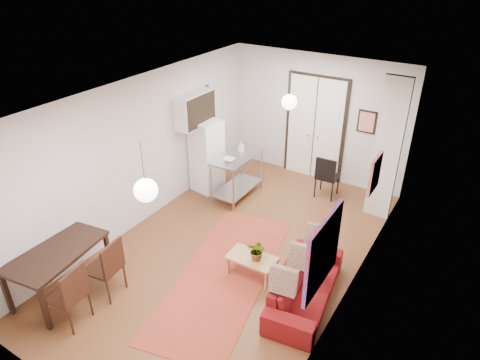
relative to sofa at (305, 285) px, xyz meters
The scene contains 27 objects.
floor 1.68m from the sofa, 163.97° to the left, with size 7.00×7.00×0.00m, color brown.
ceiling 3.10m from the sofa, 163.97° to the left, with size 4.20×7.00×0.02m, color white.
wall_back 4.42m from the sofa, 111.96° to the left, with size 4.20×0.02×2.90m, color silver.
wall_front 3.63m from the sofa, 117.68° to the right, with size 4.20×0.02×2.90m, color silver.
wall_left 3.90m from the sofa, behind, with size 0.02×7.00×2.90m, color silver.
wall_right 1.35m from the sofa, 42.28° to the left, with size 0.02×7.00×2.90m, color silver.
double_doors 4.32m from the sofa, 112.18° to the left, with size 1.44×0.06×2.50m, color white.
stub_partition 3.24m from the sofa, 85.17° to the left, with size 0.50×0.10×2.90m, color silver.
wall_cabinet 4.34m from the sofa, 150.88° to the left, with size 0.35×1.00×0.70m, color white.
painting_popart 1.65m from the sofa, 58.81° to the right, with size 0.05×1.00×1.00m, color red.
painting_abstract 2.03m from the sofa, 69.15° to the left, with size 0.05×0.50×0.60m, color beige.
poster_back 4.17m from the sofa, 96.47° to the left, with size 0.40×0.03×0.50m, color red.
print_left 4.72m from the sofa, 146.15° to the left, with size 0.03×0.44×0.54m, color #9D7341.
pendant_back 3.53m from the sofa, 122.99° to the left, with size 0.30×0.30×0.80m.
pendant_front 2.96m from the sofa, 135.99° to the right, with size 0.30×0.30×0.80m.
kilim_rug 1.43m from the sofa, behind, with size 1.38×3.69×0.01m, color #A73D29.
sofa is the anchor object (origin of this frame).
coffee_table 1.00m from the sofa, behind, with size 0.83×0.47×0.36m.
potted_plant 0.93m from the sofa, behind, with size 0.28×0.32×0.35m, color #2D622C.
kitchen_counter 3.41m from the sofa, 140.29° to the left, with size 0.65×1.28×0.98m.
bowl 3.28m from the sofa, 144.42° to the left, with size 0.23×0.23×0.06m, color beige.
soap_bottle 3.68m from the sofa, 137.73° to the left, with size 0.09×0.09×0.20m, color #509DAE.
fridge 3.97m from the sofa, 148.17° to the left, with size 0.58×0.58×1.64m, color white.
dining_table 3.86m from the sofa, 150.87° to the right, with size 1.05×1.59×0.82m.
dining_chair_near 3.11m from the sofa, 152.83° to the right, with size 0.55×0.72×1.02m.
dining_chair_far 3.48m from the sofa, 142.48° to the right, with size 0.55×0.72×1.02m.
black_side_chair 3.43m from the sofa, 105.66° to the left, with size 0.46×0.46×0.98m.
Camera 1 is at (3.38, -5.25, 4.88)m, focal length 32.00 mm.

